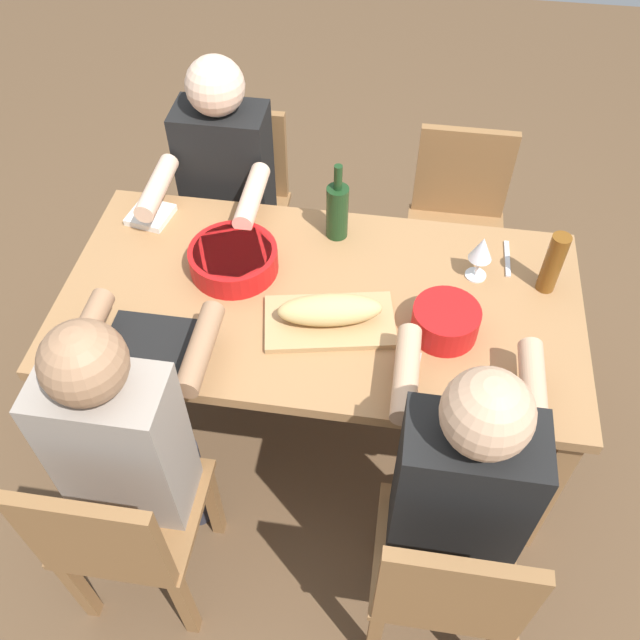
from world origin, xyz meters
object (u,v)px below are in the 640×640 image
wine_bottle (337,210)px  diner_far_right (127,437)px  bread_loaf (330,310)px  serving_bowl_pasta (446,320)px  chair_near_right (240,199)px  chair_far_left (446,580)px  serving_bowl_salad (233,258)px  cutting_board (330,322)px  chair_far_right (122,532)px  chair_near_left (456,220)px  dining_table (320,316)px  beer_bottle (553,263)px  napkin_stack (151,215)px  diner_near_right (224,185)px  wine_glass (482,250)px  diner_far_left (459,482)px

wine_bottle → diner_far_right: bearing=61.6°
bread_loaf → serving_bowl_pasta: bearing=-176.9°
chair_near_right → chair_far_left: same height
chair_near_right → wine_bottle: size_ratio=2.93×
serving_bowl_salad → cutting_board: size_ratio=0.73×
cutting_board → chair_far_right: bearing=51.9°
chair_near_left → diner_far_right: bearing=55.0°
dining_table → diner_far_right: bearing=50.9°
chair_far_left → beer_bottle: size_ratio=3.86×
dining_table → chair_near_right: size_ratio=1.97×
bread_loaf → napkin_stack: 0.81m
serving_bowl_pasta → cutting_board: serving_bowl_pasta is taller
wine_bottle → cutting_board: bearing=94.6°
beer_bottle → wine_bottle: bearing=-12.3°
napkin_stack → chair_near_left: bearing=-157.9°
cutting_board → beer_bottle: (-0.67, -0.26, 0.10)m
bread_loaf → dining_table: bearing=-66.4°
chair_near_right → napkin_stack: chair_near_right is taller
chair_near_left → diner_near_right: bearing=11.3°
diner_far_right → wine_bottle: 1.00m
dining_table → chair_near_left: size_ratio=1.97×
wine_glass → bread_loaf: bearing=31.9°
chair_near_left → serving_bowl_salad: bearing=41.0°
beer_bottle → diner_far_right: bearing=31.5°
chair_near_left → cutting_board: chair_near_left is taller
diner_far_left → serving_bowl_salad: diner_far_left is taller
diner_far_right → bread_loaf: bearing=-137.7°
wine_bottle → beer_bottle: bearing=167.7°
chair_near_right → cutting_board: bearing=120.6°
chair_near_right → wine_bottle: 0.74m
chair_far_left → chair_far_right: 0.92m
cutting_board → chair_near_left: bearing=-115.8°
serving_bowl_salad → beer_bottle: bearing=-176.3°
dining_table → serving_bowl_salad: serving_bowl_salad is taller
diner_near_right → serving_bowl_salad: diner_near_right is taller
wine_glass → napkin_stack: size_ratio=1.19×
dining_table → cutting_board: size_ratio=4.18×
serving_bowl_pasta → cutting_board: (0.35, 0.02, -0.05)m
chair_near_left → diner_far_left: (-0.00, 1.32, 0.21)m
chair_far_left → serving_bowl_salad: bearing=-47.7°
diner_far_right → cutting_board: bearing=-137.7°
diner_far_right → serving_bowl_pasta: bearing=-150.7°
diner_near_right → serving_bowl_pasta: bearing=142.7°
cutting_board → napkin_stack: size_ratio=2.86×
diner_far_right → serving_bowl_pasta: diner_far_right is taller
diner_near_right → cutting_board: 0.84m
beer_bottle → chair_far_right: bearing=37.5°
chair_far_left → diner_far_left: diner_far_left is taller
diner_near_right → cutting_board: bearing=127.0°
chair_near_left → wine_glass: bearing=93.4°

